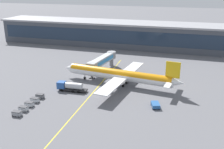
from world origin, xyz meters
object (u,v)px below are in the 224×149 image
baggage_cart_3 (35,100)px  baggage_cart_4 (40,96)px  fuel_tanker (70,86)px  baggage_cart_2 (29,104)px  baggage_cart_1 (23,109)px  baggage_cart_0 (17,113)px  pushback_tug (155,105)px  main_airliner (120,75)px

baggage_cart_3 → baggage_cart_4: same height
fuel_tanker → baggage_cart_2: fuel_tanker is taller
baggage_cart_1 → baggage_cart_3: 6.40m
fuel_tanker → baggage_cart_0: 22.31m
fuel_tanker → baggage_cart_3: bearing=-120.9°
baggage_cart_2 → baggage_cart_3: (-0.07, 3.20, 0.00)m
pushback_tug → baggage_cart_4: size_ratio=1.61×
fuel_tanker → baggage_cart_1: (-6.83, -18.04, -0.96)m
fuel_tanker → baggage_cart_0: bearing=-107.6°
main_airliner → baggage_cart_3: (-22.08, -22.55, -3.16)m
baggage_cart_1 → baggage_cart_2: bearing=91.3°
pushback_tug → baggage_cart_1: 40.03m
baggage_cart_0 → pushback_tug: bearing=24.4°
baggage_cart_0 → baggage_cart_2: same height
main_airliner → baggage_cart_1: (-21.94, -28.95, -3.16)m
fuel_tanker → baggage_cart_4: fuel_tanker is taller
main_airliner → baggage_cart_0: (-21.86, -32.15, -3.16)m
main_airliner → fuel_tanker: (-15.11, -10.90, -2.20)m
pushback_tug → baggage_cart_1: size_ratio=1.61×
baggage_cart_2 → baggage_cart_3: size_ratio=1.00×
pushback_tug → baggage_cart_4: bearing=-173.6°
baggage_cart_2 → baggage_cart_0: bearing=-88.7°
main_airliner → baggage_cart_4: size_ratio=17.71×
baggage_cart_0 → baggage_cart_2: 6.40m
baggage_cart_3 → baggage_cart_1: bearing=-88.7°
baggage_cart_0 → baggage_cart_3: (-0.22, 9.60, 0.00)m
main_airliner → pushback_tug: main_airliner is taller
fuel_tanker → baggage_cart_2: (-6.90, -14.85, -0.96)m
baggage_cart_0 → main_airliner: bearing=55.8°
fuel_tanker → baggage_cart_4: bearing=-129.8°
fuel_tanker → baggage_cart_0: fuel_tanker is taller
baggage_cart_1 → main_airliner: bearing=52.8°
main_airliner → baggage_cart_2: 34.02m
fuel_tanker → baggage_cart_2: 16.40m
baggage_cart_1 → baggage_cart_4: same height
main_airliner → pushback_tug: (15.64, -15.13, -3.10)m
pushback_tug → main_airliner: bearing=135.9°
pushback_tug → baggage_cart_3: baggage_cart_3 is taller
baggage_cart_1 → baggage_cart_4: 9.60m
baggage_cart_3 → baggage_cart_4: size_ratio=1.00×
main_airliner → baggage_cart_3: 31.72m
main_airliner → pushback_tug: 21.98m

